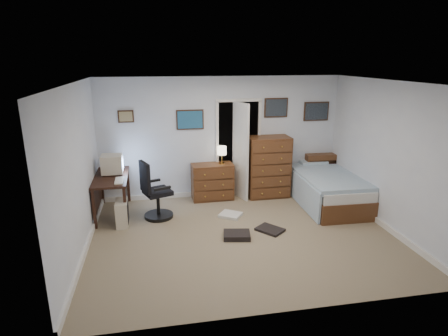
{
  "coord_description": "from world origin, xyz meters",
  "views": [
    {
      "loc": [
        -1.34,
        -5.52,
        2.84
      ],
      "look_at": [
        -0.26,
        0.3,
        1.1
      ],
      "focal_mm": 30.0,
      "sensor_mm": 36.0,
      "label": 1
    }
  ],
  "objects_px": {
    "office_chair": "(155,196)",
    "tall_dresser": "(268,167)",
    "low_dresser": "(212,182)",
    "computer_desk": "(107,185)",
    "bed": "(326,188)"
  },
  "relations": [
    {
      "from": "low_dresser",
      "to": "tall_dresser",
      "type": "bearing_deg",
      "value": -3.25
    },
    {
      "from": "office_chair",
      "to": "tall_dresser",
      "type": "distance_m",
      "value": 2.5
    },
    {
      "from": "tall_dresser",
      "to": "office_chair",
      "type": "bearing_deg",
      "value": -163.21
    },
    {
      "from": "office_chair",
      "to": "tall_dresser",
      "type": "relative_size",
      "value": 0.85
    },
    {
      "from": "tall_dresser",
      "to": "bed",
      "type": "distance_m",
      "value": 1.25
    },
    {
      "from": "computer_desk",
      "to": "bed",
      "type": "xyz_separation_m",
      "value": [
        4.27,
        -0.2,
        -0.25
      ]
    },
    {
      "from": "office_chair",
      "to": "low_dresser",
      "type": "height_order",
      "value": "office_chair"
    },
    {
      "from": "office_chair",
      "to": "bed",
      "type": "bearing_deg",
      "value": -18.74
    },
    {
      "from": "computer_desk",
      "to": "bed",
      "type": "bearing_deg",
      "value": -3.63
    },
    {
      "from": "low_dresser",
      "to": "office_chair",
      "type": "bearing_deg",
      "value": -148.49
    },
    {
      "from": "office_chair",
      "to": "bed",
      "type": "relative_size",
      "value": 0.51
    },
    {
      "from": "computer_desk",
      "to": "office_chair",
      "type": "bearing_deg",
      "value": -22.79
    },
    {
      "from": "computer_desk",
      "to": "tall_dresser",
      "type": "distance_m",
      "value": 3.26
    },
    {
      "from": "office_chair",
      "to": "bed",
      "type": "height_order",
      "value": "office_chair"
    },
    {
      "from": "tall_dresser",
      "to": "bed",
      "type": "xyz_separation_m",
      "value": [
        1.04,
        -0.62,
        -0.32
      ]
    }
  ]
}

